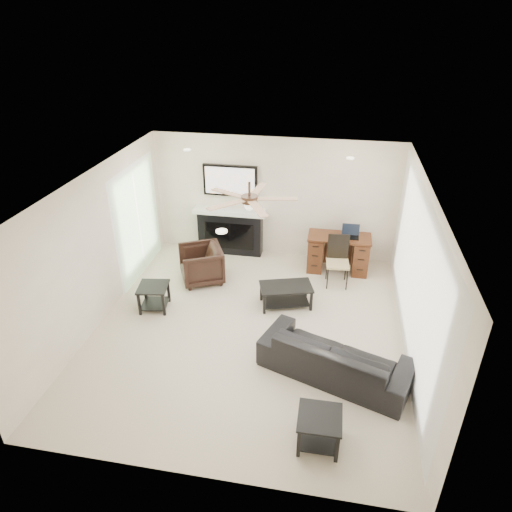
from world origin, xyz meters
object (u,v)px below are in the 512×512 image
object	(u,v)px
fireplace_unit	(230,211)
desk	(338,253)
sofa	(335,357)
armchair	(201,264)
coffee_table	(286,296)

from	to	relation	value
fireplace_unit	desk	size ratio (longest dim) A/B	1.57
sofa	desk	world-z (taller)	desk
armchair	coffee_table	size ratio (longest dim) A/B	0.87
armchair	fireplace_unit	xyz separation A→B (m)	(0.28, 1.23, 0.60)
sofa	desk	bearing A→B (deg)	-69.53
coffee_table	fireplace_unit	bearing A→B (deg)	111.45
desk	armchair	bearing A→B (deg)	-161.30
armchair	coffee_table	world-z (taller)	armchair
desk	fireplace_unit	bearing A→B (deg)	170.86
fireplace_unit	desk	bearing A→B (deg)	-9.14
fireplace_unit	desk	world-z (taller)	fireplace_unit
sofa	coffee_table	distance (m)	1.84
sofa	coffee_table	size ratio (longest dim) A/B	2.36
fireplace_unit	desk	distance (m)	2.38
sofa	desk	xyz separation A→B (m)	(-0.04, 3.02, 0.07)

